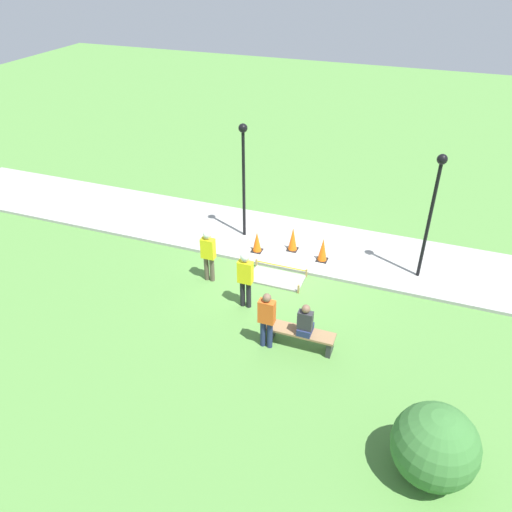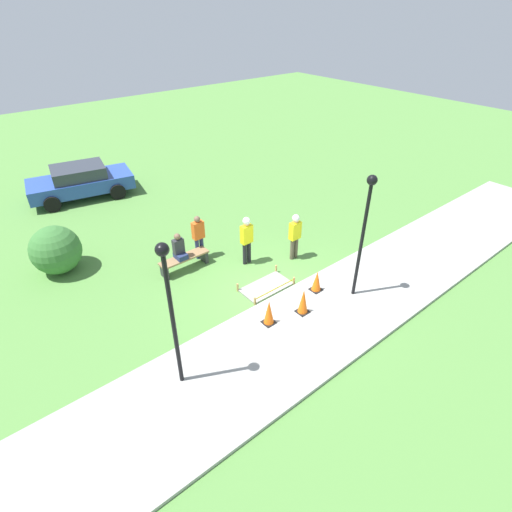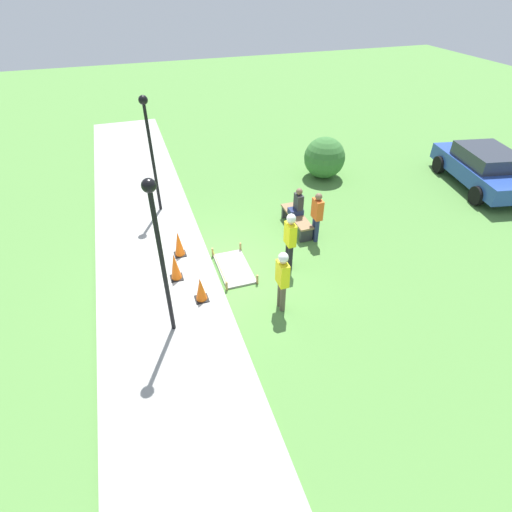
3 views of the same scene
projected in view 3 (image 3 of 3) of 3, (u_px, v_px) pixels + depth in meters
name	position (u px, v px, depth m)	size (l,w,h in m)	color
ground_plane	(215.00, 272.00, 11.26)	(60.00, 60.00, 0.00)	#51843D
sidewalk	(158.00, 282.00, 10.83)	(28.00, 3.19, 0.10)	#9E9E99
wet_concrete_patch	(234.00, 268.00, 11.36)	(1.65, 0.91, 0.29)	gray
traffic_cone_near_patch	(179.00, 244.00, 11.55)	(0.34, 0.34, 0.78)	black
traffic_cone_far_patch	(175.00, 266.00, 10.67)	(0.34, 0.34, 0.81)	black
traffic_cone_sidewalk_edge	(201.00, 289.00, 10.02)	(0.34, 0.34, 0.69)	black
park_bench	(297.00, 219.00, 12.91)	(1.72, 0.44, 0.49)	#2D2D33
person_seated_on_bench	(298.00, 204.00, 12.72)	(0.36, 0.44, 0.89)	navy
worker_supervisor	(282.00, 277.00, 9.53)	(0.40, 0.25, 1.70)	brown
worker_assistant	(290.00, 237.00, 10.82)	(0.40, 0.25, 1.76)	black
bystander_in_orange_shirt	(317.00, 214.00, 12.05)	(0.40, 0.22, 1.62)	navy
lamppost_near	(158.00, 239.00, 7.93)	(0.28, 0.28, 3.84)	black
lamppost_far	(149.00, 139.00, 12.44)	(0.28, 0.28, 3.82)	black
parked_car_blue	(484.00, 167.00, 15.14)	(4.69, 2.76, 1.45)	#28479E
shrub_rounded_near	(324.00, 158.00, 15.77)	(1.61, 1.61, 1.61)	#387033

